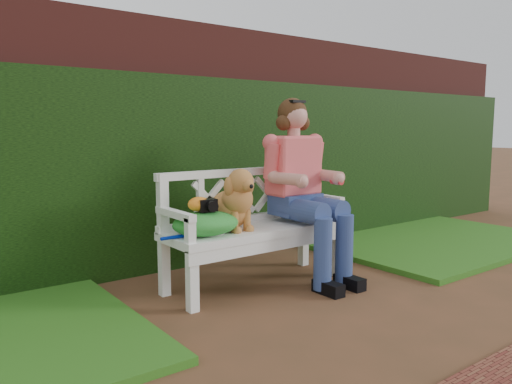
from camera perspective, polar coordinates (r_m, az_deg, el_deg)
ground at (r=3.51m, az=8.69°, el=-13.58°), size 60.00×60.00×0.00m
brick_wall at (r=4.80m, az=-7.54°, el=5.50°), size 10.00×0.30×2.20m
ivy_hedge at (r=4.63m, az=-6.15°, el=2.35°), size 10.00×0.18×1.70m
grass_right at (r=5.85m, az=18.95°, el=-5.15°), size 2.60×2.00×0.05m
garden_bench at (r=4.00m, az=0.00°, el=-7.27°), size 1.59×0.62×0.48m
seated_woman at (r=4.15m, az=4.76°, el=0.51°), size 0.89×1.02×1.51m
dog at (r=3.79m, az=-2.74°, el=-0.71°), size 0.43×0.50×0.48m
tennis_racket at (r=3.64m, az=-5.94°, el=-4.66°), size 0.57×0.33×0.03m
green_bag at (r=3.63m, az=-5.76°, el=-3.52°), size 0.54×0.43×0.17m
camera_item at (r=3.61m, az=-5.64°, el=-1.49°), size 0.15×0.12×0.09m
baseball_glove at (r=3.60m, az=-6.56°, el=-1.38°), size 0.20×0.17×0.11m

